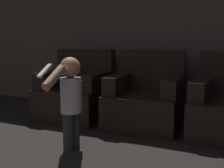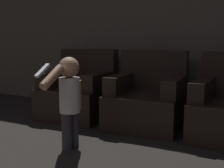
% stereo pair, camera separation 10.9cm
% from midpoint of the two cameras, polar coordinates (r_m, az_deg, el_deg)
% --- Properties ---
extents(wall_back, '(8.40, 0.05, 2.60)m').
position_cam_midpoint_polar(wall_back, '(4.35, 6.76, 12.17)').
color(wall_back, '#51493F').
rests_on(wall_back, ground_plane).
extents(armchair_left, '(0.85, 0.87, 0.86)m').
position_cam_midpoint_polar(armchair_left, '(4.05, -5.24, -1.71)').
color(armchair_left, black).
rests_on(armchair_left, ground_plane).
extents(armchair_middle, '(0.87, 0.89, 0.86)m').
position_cam_midpoint_polar(armchair_middle, '(3.62, 7.35, -2.95)').
color(armchair_middle, black).
rests_on(armchair_middle, ground_plane).
extents(person_toddler, '(0.19, 0.58, 0.85)m').
position_cam_midpoint_polar(person_toddler, '(2.84, -6.78, -2.05)').
color(person_toddler, '#28282D').
rests_on(person_toddler, ground_plane).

